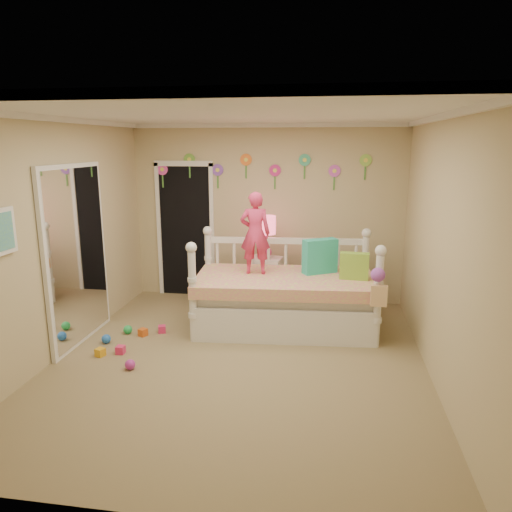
% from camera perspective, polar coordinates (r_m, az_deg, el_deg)
% --- Properties ---
extents(floor, '(4.00, 4.50, 0.01)m').
position_cam_1_polar(floor, '(5.31, -2.11, -12.56)').
color(floor, '#7F684C').
rests_on(floor, ground).
extents(ceiling, '(4.00, 4.50, 0.01)m').
position_cam_1_polar(ceiling, '(4.79, -2.39, 16.69)').
color(ceiling, white).
rests_on(ceiling, floor).
extents(back_wall, '(4.00, 0.01, 2.60)m').
position_cam_1_polar(back_wall, '(7.07, 1.26, 5.05)').
color(back_wall, tan).
rests_on(back_wall, floor).
extents(left_wall, '(0.01, 4.50, 2.60)m').
position_cam_1_polar(left_wall, '(5.62, -22.70, 1.85)').
color(left_wall, tan).
rests_on(left_wall, floor).
extents(right_wall, '(0.01, 4.50, 2.60)m').
position_cam_1_polar(right_wall, '(4.92, 21.28, 0.46)').
color(right_wall, tan).
rests_on(right_wall, floor).
extents(crown_molding, '(4.00, 4.50, 0.06)m').
position_cam_1_polar(crown_molding, '(4.79, -2.38, 16.34)').
color(crown_molding, white).
rests_on(crown_molding, ceiling).
extents(daybed, '(2.37, 1.40, 1.24)m').
position_cam_1_polar(daybed, '(6.06, 3.47, -3.00)').
color(daybed, white).
rests_on(daybed, floor).
extents(pillow_turquoise, '(0.46, 0.36, 0.44)m').
position_cam_1_polar(pillow_turquoise, '(6.16, 7.67, -0.02)').
color(pillow_turquoise, '#23B2A0').
rests_on(pillow_turquoise, daybed).
extents(pillow_lime, '(0.36, 0.16, 0.33)m').
position_cam_1_polar(pillow_lime, '(5.96, 11.69, -1.19)').
color(pillow_lime, '#88BE39').
rests_on(pillow_lime, daybed).
extents(child, '(0.40, 0.29, 1.05)m').
position_cam_1_polar(child, '(6.02, -0.10, 2.75)').
color(child, '#E23364').
rests_on(child, daybed).
extents(nightstand, '(0.49, 0.40, 0.74)m').
position_cam_1_polar(nightstand, '(6.85, 1.18, -3.20)').
color(nightstand, white).
rests_on(nightstand, floor).
extents(table_lamp, '(0.27, 0.27, 0.60)m').
position_cam_1_polar(table_lamp, '(6.67, 1.22, 3.11)').
color(table_lamp, '#DC1D84').
rests_on(table_lamp, nightstand).
extents(closet_doorway, '(0.90, 0.04, 2.07)m').
position_cam_1_polar(closet_doorway, '(7.37, -8.46, 3.15)').
color(closet_doorway, black).
rests_on(closet_doorway, back_wall).
extents(flower_decals, '(3.40, 0.02, 0.50)m').
position_cam_1_polar(flower_decals, '(7.01, 0.53, 10.23)').
color(flower_decals, '#B2668C').
rests_on(flower_decals, back_wall).
extents(mirror_closet, '(0.07, 1.30, 2.10)m').
position_cam_1_polar(mirror_closet, '(5.90, -20.66, 0.05)').
color(mirror_closet, white).
rests_on(mirror_closet, left_wall).
extents(wall_picture, '(0.05, 0.34, 0.42)m').
position_cam_1_polar(wall_picture, '(4.83, -28.15, 2.59)').
color(wall_picture, white).
rests_on(wall_picture, left_wall).
extents(hanging_bag, '(0.20, 0.16, 0.36)m').
position_cam_1_polar(hanging_bag, '(5.46, 14.33, -3.77)').
color(hanging_bag, beige).
rests_on(hanging_bag, daybed).
extents(toy_scatter, '(0.97, 1.40, 0.11)m').
position_cam_1_polar(toy_scatter, '(5.80, -16.51, -10.23)').
color(toy_scatter, '#996666').
rests_on(toy_scatter, floor).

